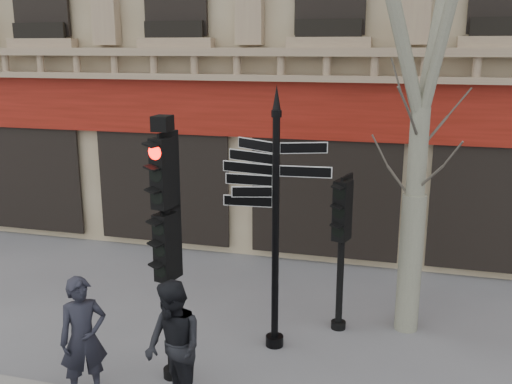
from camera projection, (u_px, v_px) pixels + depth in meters
ground at (275, 374)px, 8.87m from camera, size 80.00×80.00×0.00m
fingerpost at (276, 177)px, 9.02m from camera, size 2.00×2.00×4.40m
traffic_signal_main at (166, 219)px, 8.18m from camera, size 0.50×0.41×4.03m
traffic_signal_secondary at (342, 227)px, 9.86m from camera, size 0.54×0.44×2.76m
pedestrian_a at (83, 339)px, 8.10m from camera, size 0.80×0.78×1.84m
pedestrian_b at (174, 347)px, 7.82m from camera, size 1.16×1.13×1.89m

